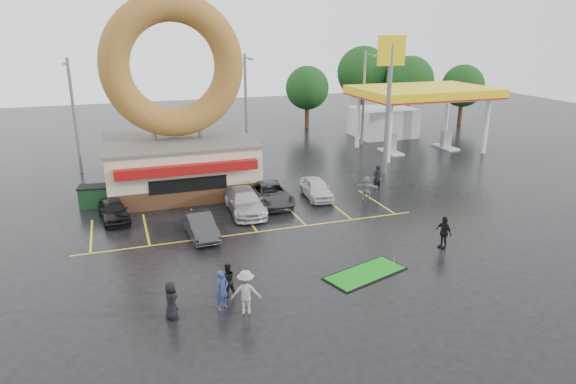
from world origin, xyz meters
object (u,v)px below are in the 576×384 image
object	(u,v)px
donut_shop	(177,128)
car_black	(113,210)
streetlight_left	(74,114)
putting_green	(365,273)
car_white	(316,188)
shell_sign	(390,79)
gas_station	(405,107)
car_dgrey	(200,226)
streetlight_mid	(246,103)
dumpster	(94,197)
person_blue	(222,290)
car_silver	(245,201)
streetlight_right	(364,96)
person_cameraman	(444,232)
car_grey	(270,194)

from	to	relation	value
donut_shop	car_black	size ratio (longest dim) A/B	3.58
streetlight_left	putting_green	world-z (taller)	streetlight_left
car_white	streetlight_left	bearing A→B (deg)	147.17
donut_shop	shell_sign	xyz separation A→B (m)	(16.00, -0.97, 2.91)
gas_station	putting_green	distance (m)	29.59
car_dgrey	gas_station	bearing A→B (deg)	32.71
donut_shop	car_dgrey	size ratio (longest dim) A/B	3.41
car_black	putting_green	world-z (taller)	car_black
streetlight_mid	dumpster	size ratio (longest dim) A/B	5.00
car_black	dumpster	distance (m)	3.31
donut_shop	person_blue	bearing A→B (deg)	-92.09
streetlight_left	car_silver	distance (m)	17.07
streetlight_right	putting_green	world-z (taller)	streetlight_right
streetlight_right	car_white	world-z (taller)	streetlight_right
streetlight_right	person_cameraman	world-z (taller)	streetlight_right
shell_sign	streetlight_left	world-z (taller)	shell_sign
car_silver	car_grey	world-z (taller)	car_silver
gas_station	person_cameraman	world-z (taller)	gas_station
gas_station	streetlight_mid	bearing A→B (deg)	-179.92
gas_station	putting_green	xyz separation A→B (m)	(-16.53, -24.26, -3.67)
car_white	putting_green	bearing A→B (deg)	-95.51
shell_sign	car_black	distance (m)	22.14
donut_shop	shell_sign	world-z (taller)	donut_shop
car_dgrey	person_cameraman	distance (m)	13.21
person_cameraman	car_black	bearing A→B (deg)	-131.09
car_dgrey	car_white	size ratio (longest dim) A/B	0.99
gas_station	streetlight_right	bearing A→B (deg)	166.25
car_dgrey	car_white	bearing A→B (deg)	22.02
car_grey	car_white	size ratio (longest dim) A/B	1.24
car_silver	dumpster	xyz separation A→B (m)	(-8.98, 4.31, -0.08)
donut_shop	dumpster	xyz separation A→B (m)	(-5.84, -1.86, -3.81)
gas_station	car_grey	distance (m)	22.31
putting_green	car_white	bearing A→B (deg)	79.78
streetlight_right	person_cameraman	distance (m)	25.21
car_dgrey	car_silver	bearing A→B (deg)	38.31
gas_station	person_cameraman	xyz separation A→B (m)	(-11.26, -22.84, -2.82)
donut_shop	streetlight_mid	xyz separation A→B (m)	(7.00, 7.95, 0.32)
car_dgrey	car_silver	xyz separation A→B (m)	(3.32, 3.00, 0.08)
streetlight_right	putting_green	size ratio (longest dim) A/B	2.03
gas_station	putting_green	world-z (taller)	gas_station
gas_station	car_grey	xyz separation A→B (m)	(-17.84, -13.04, -3.01)
donut_shop	person_blue	distance (m)	17.54
car_white	streetlight_mid	bearing A→B (deg)	101.37
streetlight_mid	car_black	world-z (taller)	streetlight_mid
donut_shop	streetlight_left	size ratio (longest dim) A/B	1.50
car_white	streetlight_right	bearing A→B (deg)	57.70
car_grey	person_blue	bearing A→B (deg)	-114.67
car_silver	donut_shop	bearing A→B (deg)	119.27
streetlight_left	gas_station	bearing A→B (deg)	1.95
streetlight_mid	car_black	distance (m)	17.92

